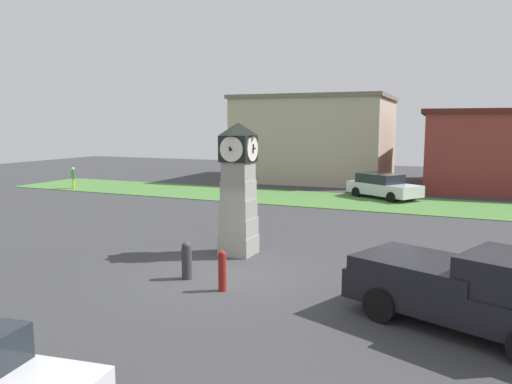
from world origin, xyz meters
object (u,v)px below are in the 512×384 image
at_px(bollard_mid_row, 187,260).
at_px(pedestrian_near_bench, 73,177).
at_px(bollard_near_tower, 222,270).
at_px(car_far_lot, 383,186).
at_px(pickup_truck, 470,289).
at_px(clock_tower, 238,190).

relative_size(bollard_mid_row, pedestrian_near_bench, 0.72).
xyz_separation_m(bollard_near_tower, bollard_mid_row, (-1.46, 0.53, -0.01)).
bearing_deg(bollard_mid_row, bollard_near_tower, -19.95).
height_order(bollard_mid_row, car_far_lot, car_far_lot).
distance_m(bollard_mid_row, pedestrian_near_bench, 23.38).
xyz_separation_m(bollard_near_tower, car_far_lot, (1.02, 19.36, 0.20)).
distance_m(bollard_near_tower, pickup_truck, 6.23).
bearing_deg(bollard_near_tower, car_far_lot, 86.99).
bearing_deg(bollard_mid_row, car_far_lot, 82.49).
bearing_deg(clock_tower, bollard_near_tower, -70.74).
relative_size(car_far_lot, pedestrian_near_bench, 3.15).
relative_size(bollard_near_tower, pedestrian_near_bench, 0.73).
xyz_separation_m(clock_tower, pedestrian_near_bench, (-18.46, 11.35, -1.40)).
bearing_deg(bollard_near_tower, pickup_truck, -1.04).
bearing_deg(bollard_near_tower, bollard_mid_row, 160.05).
bearing_deg(bollard_mid_row, pedestrian_near_bench, 141.53).
relative_size(bollard_near_tower, pickup_truck, 0.20).
distance_m(clock_tower, car_far_lot, 15.89).
relative_size(bollard_near_tower, bollard_mid_row, 1.01).
xyz_separation_m(bollard_near_tower, pickup_truck, (6.22, -0.11, 0.36)).
bearing_deg(pedestrian_near_bench, pickup_truck, -30.30).
xyz_separation_m(bollard_mid_row, pickup_truck, (7.68, -0.64, 0.36)).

